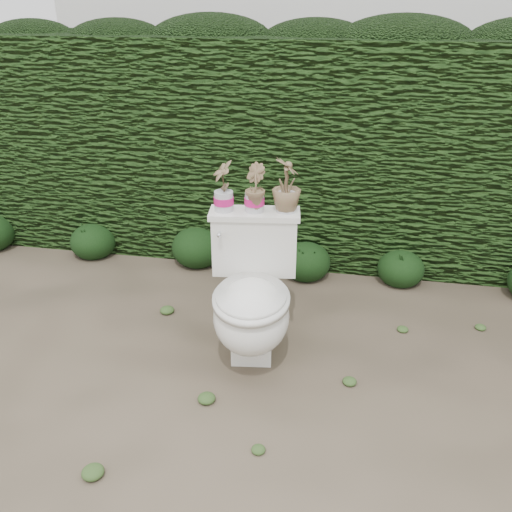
% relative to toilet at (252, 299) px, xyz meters
% --- Properties ---
extents(ground, '(60.00, 60.00, 0.00)m').
position_rel_toilet_xyz_m(ground, '(0.10, -0.02, -0.36)').
color(ground, '#6B5D4A').
rests_on(ground, ground).
extents(hedge, '(8.00, 1.00, 1.60)m').
position_rel_toilet_xyz_m(hedge, '(0.10, 1.58, 0.44)').
color(hedge, '#294C19').
rests_on(hedge, ground).
extents(toilet, '(0.54, 0.73, 0.78)m').
position_rel_toilet_xyz_m(toilet, '(0.00, 0.00, 0.00)').
color(toilet, white).
rests_on(toilet, ground).
extents(potted_plant_left, '(0.15, 0.17, 0.27)m').
position_rel_toilet_xyz_m(potted_plant_left, '(-0.20, 0.21, 0.55)').
color(potted_plant_left, '#3D8328').
rests_on(potted_plant_left, toilet).
extents(potted_plant_center, '(0.16, 0.17, 0.25)m').
position_rel_toilet_xyz_m(potted_plant_center, '(-0.03, 0.24, 0.55)').
color(potted_plant_center, '#3D8328').
rests_on(potted_plant_center, toilet).
extents(potted_plant_right, '(0.20, 0.20, 0.28)m').
position_rel_toilet_xyz_m(potted_plant_right, '(0.14, 0.26, 0.56)').
color(potted_plant_right, '#3D8328').
rests_on(potted_plant_right, toilet).
extents(liriope_clump_1, '(0.35, 0.35, 0.28)m').
position_rel_toilet_xyz_m(liriope_clump_1, '(-1.47, 1.05, -0.21)').
color(liriope_clump_1, '#173311').
rests_on(liriope_clump_1, ground).
extents(liriope_clump_2, '(0.39, 0.39, 0.31)m').
position_rel_toilet_xyz_m(liriope_clump_2, '(-0.63, 1.07, -0.20)').
color(liriope_clump_2, '#173311').
rests_on(liriope_clump_2, ground).
extents(liriope_clump_3, '(0.35, 0.35, 0.28)m').
position_rel_toilet_xyz_m(liriope_clump_3, '(0.20, 1.00, -0.21)').
color(liriope_clump_3, '#173311').
rests_on(liriope_clump_3, ground).
extents(liriope_clump_4, '(0.33, 0.33, 0.26)m').
position_rel_toilet_xyz_m(liriope_clump_4, '(0.87, 1.04, -0.22)').
color(liriope_clump_4, '#173311').
rests_on(liriope_clump_4, ground).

